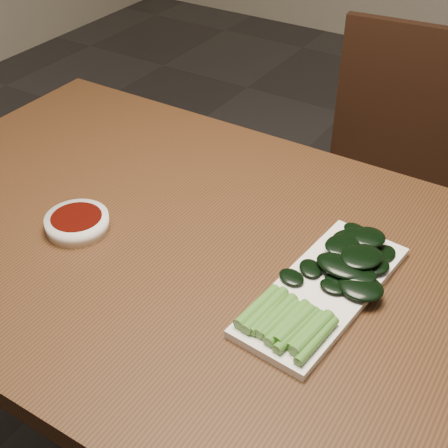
# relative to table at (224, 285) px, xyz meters

# --- Properties ---
(table) EXTENTS (1.40, 0.80, 0.75)m
(table) POSITION_rel_table_xyz_m (0.00, 0.00, 0.00)
(table) COLOR #3F2512
(table) RESTS_ON ground
(chair_far) EXTENTS (0.43, 0.43, 0.89)m
(chair_far) POSITION_rel_table_xyz_m (0.05, 0.76, -0.19)
(chair_far) COLOR black
(chair_far) RESTS_ON ground
(sauce_bowl) EXTENTS (0.11, 0.11, 0.03)m
(sauce_bowl) POSITION_rel_table_xyz_m (-0.25, -0.08, 0.09)
(sauce_bowl) COLOR white
(sauce_bowl) RESTS_ON table
(serving_plate) EXTENTS (0.16, 0.34, 0.01)m
(serving_plate) POSITION_rel_table_xyz_m (0.18, 0.00, 0.08)
(serving_plate) COLOR white
(serving_plate) RESTS_ON table
(gai_lan) EXTENTS (0.16, 0.33, 0.03)m
(gai_lan) POSITION_rel_table_xyz_m (0.19, 0.01, 0.10)
(gai_lan) COLOR #49842D
(gai_lan) RESTS_ON serving_plate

